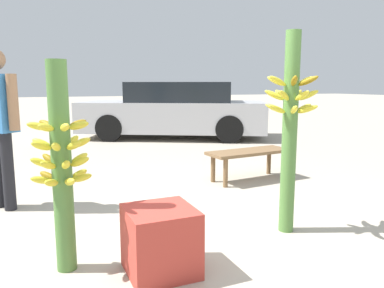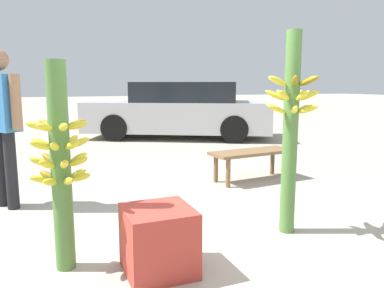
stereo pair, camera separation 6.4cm
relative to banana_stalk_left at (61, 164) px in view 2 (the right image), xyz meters
name	(u,v)px [view 2 (the right image)]	position (x,y,z in m)	size (l,w,h in m)	color
ground_plane	(199,251)	(0.97, -0.12, -0.75)	(80.00, 80.00, 0.00)	#A89E8C
banana_stalk_left	(61,164)	(0.00, 0.00, 0.00)	(0.41, 0.41, 1.43)	#4C7A38
banana_stalk_center	(291,127)	(1.84, -0.03, 0.17)	(0.46, 0.46, 1.71)	#4C7A38
vendor_person	(2,115)	(-0.47, 1.62, 0.22)	(0.44, 0.57, 1.63)	black
market_bench	(252,155)	(2.48, 1.62, -0.40)	(1.19, 0.52, 0.41)	brown
parked_car	(180,111)	(3.04, 5.91, -0.09)	(4.67, 3.61, 1.33)	#B7B7BC
produce_crate	(159,240)	(0.59, -0.30, -0.52)	(0.45, 0.45, 0.45)	#B2382D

